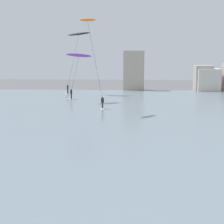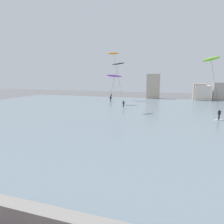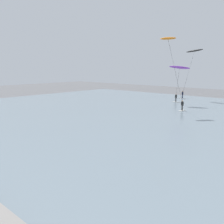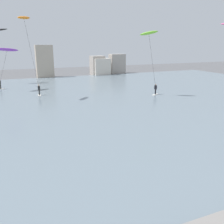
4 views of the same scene
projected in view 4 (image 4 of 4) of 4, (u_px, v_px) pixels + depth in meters
name	position (u px, v px, depth m)	size (l,w,h in m)	color
water_bay	(83.00, 100.00, 34.67)	(84.00, 52.00, 0.10)	slate
far_shore_buildings	(89.00, 64.00, 61.39)	(22.45, 3.96, 7.38)	#B7A893
kitesurfer_lime	(150.00, 42.00, 35.08)	(3.91, 2.20, 9.53)	silver
kitesurfer_purple	(6.00, 52.00, 39.91)	(4.29, 3.80, 7.15)	silver
kitesurfer_orange	(26.00, 30.00, 32.86)	(2.83, 4.44, 11.10)	silver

